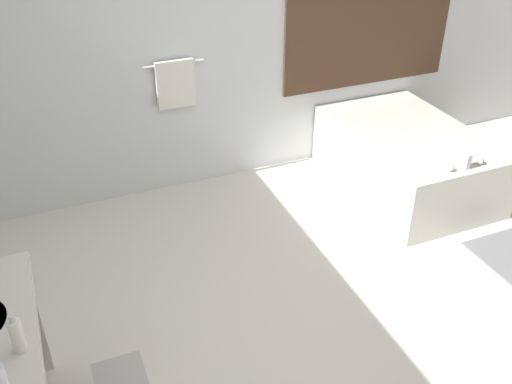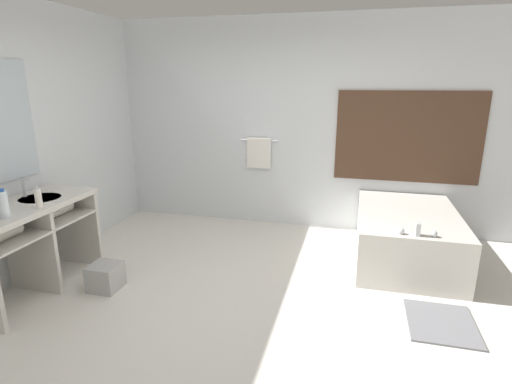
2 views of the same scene
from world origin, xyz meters
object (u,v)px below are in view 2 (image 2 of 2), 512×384
(water_bottle_1, at_px, (3,204))
(waste_bin, at_px, (105,277))
(bathtub, at_px, (406,233))
(soap_dispenser, at_px, (38,198))

(water_bottle_1, distance_m, waste_bin, 1.10)
(bathtub, xyz_separation_m, waste_bin, (-2.82, -1.39, -0.18))
(water_bottle_1, distance_m, soap_dispenser, 0.29)
(bathtub, height_order, waste_bin, bathtub)
(bathtub, relative_size, water_bottle_1, 6.61)
(water_bottle_1, bearing_deg, soap_dispenser, 75.54)
(water_bottle_1, relative_size, soap_dispenser, 1.22)
(bathtub, distance_m, waste_bin, 3.14)
(water_bottle_1, height_order, soap_dispenser, water_bottle_1)
(water_bottle_1, xyz_separation_m, waste_bin, (0.46, 0.53, -0.85))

